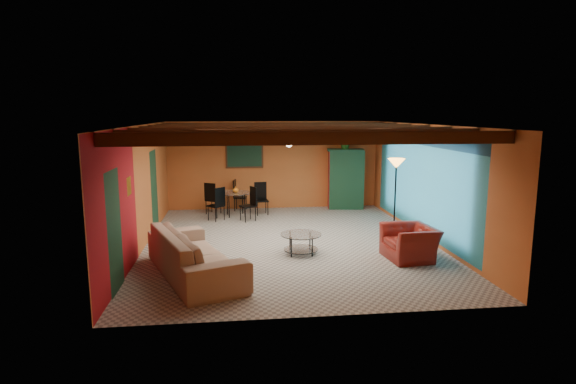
{
  "coord_description": "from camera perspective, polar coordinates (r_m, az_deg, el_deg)",
  "views": [
    {
      "loc": [
        -1.25,
        -10.36,
        2.97
      ],
      "look_at": [
        0.0,
        0.2,
        1.15
      ],
      "focal_mm": 29.08,
      "sensor_mm": 36.0,
      "label": 1
    }
  ],
  "objects": [
    {
      "name": "room",
      "position": [
        10.57,
        0.06,
        6.4
      ],
      "size": [
        6.52,
        8.01,
        2.71
      ],
      "color": "gray",
      "rests_on": "ground"
    },
    {
      "name": "painting",
      "position": [
        14.39,
        -5.34,
        4.41
      ],
      "size": [
        1.05,
        0.03,
        0.65
      ],
      "primitive_type": "cube",
      "color": "black",
      "rests_on": "wall_back"
    },
    {
      "name": "potted_plant",
      "position": [
        14.51,
        7.06,
        5.89
      ],
      "size": [
        0.42,
        0.36,
        0.45
      ],
      "primitive_type": "imported",
      "rotation": [
        0.0,
        0.0,
        0.02
      ],
      "color": "#26661E",
      "rests_on": "armoire"
    },
    {
      "name": "ceiling_fan",
      "position": [
        10.46,
        0.13,
        6.36
      ],
      "size": [
        1.5,
        1.5,
        0.44
      ],
      "primitive_type": null,
      "color": "#472614",
      "rests_on": "ceiling"
    },
    {
      "name": "dining_table",
      "position": [
        13.57,
        -6.4,
        -0.94
      ],
      "size": [
        2.04,
        2.04,
        0.95
      ],
      "primitive_type": null,
      "rotation": [
        0.0,
        0.0,
        0.12
      ],
      "color": "silver",
      "rests_on": "ground"
    },
    {
      "name": "armoire",
      "position": [
        14.63,
        6.97,
        1.5
      ],
      "size": [
        1.08,
        0.64,
        1.8
      ],
      "primitive_type": "cube",
      "rotation": [
        0.0,
        0.0,
        -0.14
      ],
      "color": "maroon",
      "rests_on": "ground"
    },
    {
      "name": "coffee_table",
      "position": [
        9.95,
        1.59,
        -6.33
      ],
      "size": [
        0.91,
        0.91,
        0.44
      ],
      "primitive_type": null,
      "rotation": [
        0.0,
        0.0,
        -0.05
      ],
      "color": "white",
      "rests_on": "ground"
    },
    {
      "name": "floor_lamp",
      "position": [
        11.06,
        12.95,
        -0.95
      ],
      "size": [
        0.5,
        0.5,
        1.94
      ],
      "primitive_type": null,
      "rotation": [
        0.0,
        0.0,
        -0.32
      ],
      "color": "black",
      "rests_on": "ground"
    },
    {
      "name": "vase",
      "position": [
        13.48,
        -6.44,
        1.42
      ],
      "size": [
        0.19,
        0.19,
        0.18
      ],
      "primitive_type": "imported",
      "rotation": [
        0.0,
        0.0,
        0.16
      ],
      "color": "orange",
      "rests_on": "dining_table"
    },
    {
      "name": "sofa",
      "position": [
        8.79,
        -11.36,
        -7.38
      ],
      "size": [
        2.06,
        3.06,
        0.83
      ],
      "primitive_type": "imported",
      "rotation": [
        0.0,
        0.0,
        1.94
      ],
      "color": "#8F705C",
      "rests_on": "ground"
    },
    {
      "name": "armchair",
      "position": [
        9.91,
        14.66,
        -6.01
      ],
      "size": [
        1.01,
        1.13,
        0.68
      ],
      "primitive_type": "imported",
      "rotation": [
        0.0,
        0.0,
        -1.48
      ],
      "color": "maroon",
      "rests_on": "ground"
    }
  ]
}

